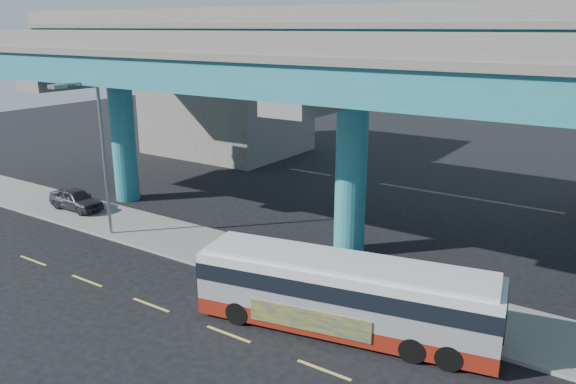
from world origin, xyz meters
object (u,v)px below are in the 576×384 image
Objects in this scene: transit_bus at (344,293)px; street_lamp at (93,137)px; parked_car at (76,199)px; stop_sign at (367,267)px.

street_lamp reaches higher than transit_bus.
stop_sign is (19.83, -1.36, 1.00)m from parked_car.
transit_bus is 15.48m from street_lamp.
street_lamp is (-14.93, 1.20, 3.90)m from transit_bus.
parked_car is (-19.89, 3.31, -0.75)m from transit_bus.
street_lamp reaches higher than stop_sign.
street_lamp reaches higher than parked_car.
transit_bus is 1.36× the size of street_lamp.
transit_bus is 20.18m from parked_car.
transit_bus is 1.97m from stop_sign.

